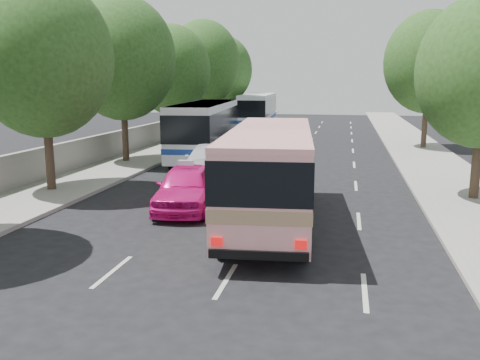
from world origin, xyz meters
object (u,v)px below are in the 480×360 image
(white_pickup, at_px, (212,161))
(tour_coach_rear, at_px, (258,109))
(pink_taxi, at_px, (187,187))
(tour_coach_front, at_px, (206,126))
(pink_bus, at_px, (271,165))

(white_pickup, height_order, tour_coach_rear, tour_coach_rear)
(white_pickup, bearing_deg, pink_taxi, -88.57)
(pink_taxi, distance_m, tour_coach_rear, 30.35)
(white_pickup, relative_size, tour_coach_front, 0.50)
(pink_taxi, bearing_deg, tour_coach_rear, 87.23)
(pink_bus, bearing_deg, tour_coach_rear, 95.23)
(pink_bus, distance_m, white_pickup, 8.39)
(pink_bus, relative_size, tour_coach_front, 0.87)
(pink_bus, relative_size, white_pickup, 1.73)
(white_pickup, relative_size, tour_coach_rear, 0.50)
(pink_bus, bearing_deg, white_pickup, 113.06)
(tour_coach_rear, bearing_deg, pink_bus, -82.91)
(pink_taxi, xyz_separation_m, tour_coach_rear, (-2.50, 30.22, 1.25))
(tour_coach_front, bearing_deg, pink_bus, -71.27)
(pink_bus, xyz_separation_m, pink_taxi, (-3.30, 1.34, -1.14))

